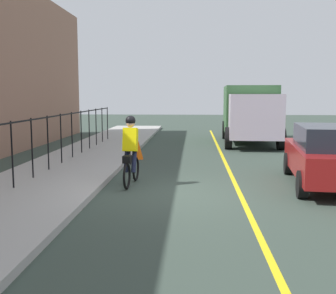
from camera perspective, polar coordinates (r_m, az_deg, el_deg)
The scene contains 8 objects.
ground_plane at distance 10.16m, azimuth 0.67°, elevation -6.34°, with size 80.00×80.00×0.00m, color #344239.
lane_line_centre at distance 10.21m, azimuth 9.73°, elevation -6.36°, with size 36.00×0.12×0.01m, color yellow.
sidewalk at distance 10.84m, azimuth -17.66°, elevation -5.41°, with size 40.00×3.20×0.15m, color #A3A29E.
iron_fence at distance 11.73m, azimuth -17.95°, elevation 1.40°, with size 19.82×0.04×1.60m.
cyclist_lead at distance 10.97m, azimuth -5.07°, elevation -0.53°, with size 1.71×0.39×1.83m.
patrol_sedan at distance 11.60m, azimuth 20.99°, elevation -0.98°, with size 4.57×2.32×1.58m.
box_truck_background at distance 20.99m, azimuth 11.02°, elevation 4.76°, with size 6.80×2.76×2.78m.
traffic_cone_near at distance 15.53m, azimuth -4.02°, elevation -0.40°, with size 0.36×0.36×0.68m, color #F35F0C.
Camera 1 is at (-9.87, -0.48, 2.36)m, focal length 45.12 mm.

